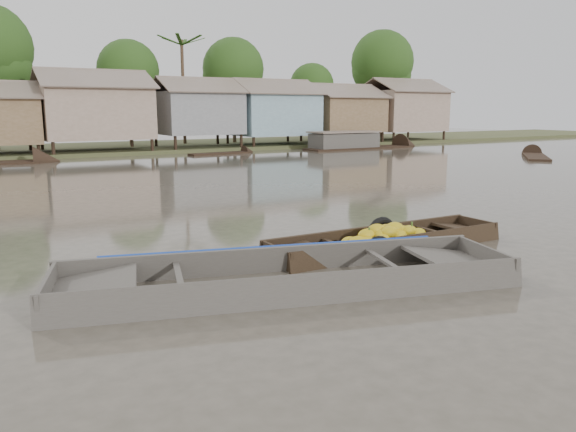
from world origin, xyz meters
TOP-DOWN VIEW (x-y plane):
  - ground at (0.00, 0.00)m, footprint 120.00×120.00m
  - riverbank at (3.03, 31.86)m, footprint 120.00×12.47m
  - banana_boat at (2.18, 0.62)m, footprint 5.46×1.48m
  - viewer_boat at (-0.86, -0.57)m, footprint 7.77×3.96m
  - distant_boats at (13.07, 24.11)m, footprint 47.59×15.75m

SIDE VIEW (x-z plane):
  - ground at x=0.00m, z-range 0.00..0.00m
  - viewer_boat at x=-0.86m, z-range -0.24..0.36m
  - banana_boat at x=2.18m, z-range -0.24..0.54m
  - distant_boats at x=13.07m, z-range -0.48..0.90m
  - riverbank at x=3.03m, z-range -2.04..8.18m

